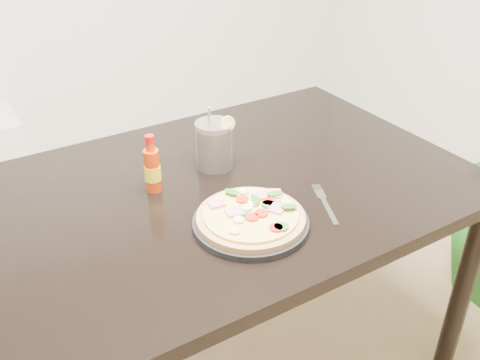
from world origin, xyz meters
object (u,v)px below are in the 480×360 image
cola_cup (214,146)px  dining_table (218,211)px  fork (325,203)px  pizza (251,216)px  plate (251,223)px  hot_sauce_bottle (152,169)px

cola_cup → dining_table: bearing=-116.2°
cola_cup → fork: (0.14, -0.32, -0.06)m
pizza → cola_cup: (0.07, 0.30, 0.04)m
dining_table → fork: bearing=-48.8°
pizza → dining_table: bearing=84.8°
dining_table → cola_cup: size_ratio=7.18×
plate → pizza: bearing=29.8°
pizza → cola_cup: size_ratio=1.35×
dining_table → hot_sauce_bottle: 0.22m
plate → pizza: (0.00, 0.00, 0.02)m
dining_table → fork: 0.31m
hot_sauce_bottle → cola_cup: cola_cup is taller
hot_sauce_bottle → fork: 0.46m
plate → fork: plate is taller
pizza → hot_sauce_bottle: hot_sauce_bottle is taller
fork → hot_sauce_bottle: bearing=163.0°
hot_sauce_bottle → dining_table: bearing=-24.7°
dining_table → hot_sauce_bottle: (-0.15, 0.07, 0.15)m
hot_sauce_bottle → fork: (0.35, -0.29, -0.06)m
hot_sauce_bottle → plate: bearing=-64.3°
dining_table → cola_cup: (0.05, 0.10, 0.15)m
hot_sauce_bottle → cola_cup: (0.20, 0.03, 0.00)m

